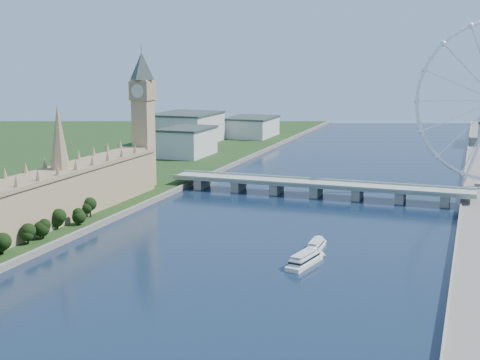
% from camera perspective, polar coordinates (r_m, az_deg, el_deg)
% --- Properties ---
extents(parliament_range, '(24.00, 200.00, 70.00)m').
position_cam_1_polar(parliament_range, '(419.01, -14.98, -1.10)').
color(parliament_range, tan).
rests_on(parliament_range, ground).
extents(big_ben, '(20.02, 20.02, 110.00)m').
position_cam_1_polar(big_ben, '(504.47, -8.30, 6.61)').
color(big_ben, tan).
rests_on(big_ben, ground).
extents(westminster_bridge, '(220.00, 22.00, 9.50)m').
position_cam_1_polar(westminster_bridge, '(488.64, 6.54, -0.58)').
color(westminster_bridge, gray).
rests_on(westminster_bridge, ground).
extents(city_skyline, '(505.00, 280.00, 32.00)m').
position_cam_1_polar(city_skyline, '(735.50, 14.14, 3.76)').
color(city_skyline, beige).
rests_on(city_skyline, ground).
extents(tour_boat_near, '(6.59, 25.78, 5.65)m').
position_cam_1_polar(tour_boat_near, '(355.97, 6.48, -5.93)').
color(tour_boat_near, beige).
rests_on(tour_boat_near, ground).
extents(tour_boat_far, '(14.03, 31.75, 6.81)m').
position_cam_1_polar(tour_boat_far, '(330.34, 5.51, -7.24)').
color(tour_boat_far, silver).
rests_on(tour_boat_far, ground).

